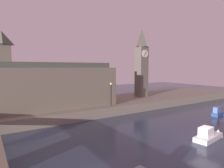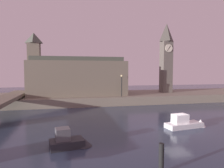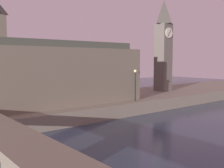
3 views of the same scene
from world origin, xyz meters
name	(u,v)px [view 1 (image 1 of 3)]	position (x,y,z in m)	size (l,w,h in m)	color
ground_plane	(205,142)	(0.00, 0.00, 0.00)	(120.00, 120.00, 0.00)	#2D384C
far_embankment	(106,104)	(0.00, 20.00, 0.75)	(70.00, 12.00, 1.50)	slate
clock_tower	(142,62)	(8.95, 20.14, 8.88)	(2.27, 2.31, 14.21)	#5B544C
parliament_hall	(56,85)	(-9.65, 19.26, 4.97)	(17.42, 7.00, 11.15)	#6B6051
streetlamp	(111,91)	(-1.94, 15.15, 3.86)	(0.36, 0.36, 3.77)	black
boat_ferry_white	(211,135)	(1.32, 0.17, 0.44)	(4.78, 2.01, 1.65)	silver
boat_tour_blue	(218,113)	(12.29, 5.35, 0.48)	(3.20, 1.39, 1.50)	#2D4C93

